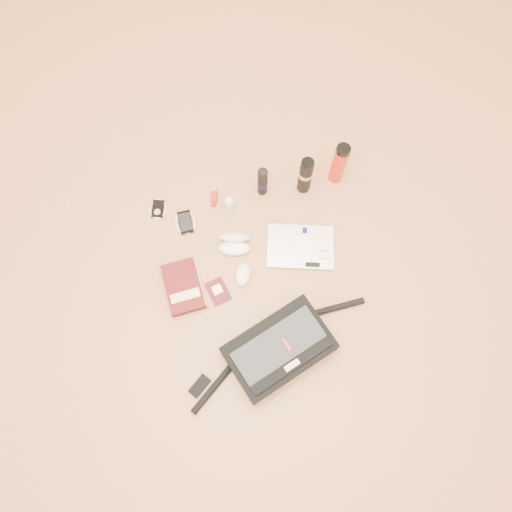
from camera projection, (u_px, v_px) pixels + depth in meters
name	position (u px, v px, depth m)	size (l,w,h in m)	color
ground	(264.00, 287.00, 2.17)	(4.00, 4.00, 0.00)	#A76E45
messenger_bag	(279.00, 349.00, 2.02)	(0.82, 0.37, 0.12)	black
laptop	(301.00, 247.00, 2.22)	(0.34, 0.29, 0.03)	#ABABAD
book	(184.00, 287.00, 2.14)	(0.15, 0.23, 0.04)	#4C0D0F
passport	(218.00, 291.00, 2.16)	(0.10, 0.13, 0.01)	#460A15
mouse	(243.00, 275.00, 2.17)	(0.10, 0.12, 0.03)	white
sunglasses_case	(234.00, 243.00, 2.20)	(0.17, 0.15, 0.08)	white
ipod	(158.00, 209.00, 2.28)	(0.10, 0.10, 0.01)	black
phone	(185.00, 222.00, 2.26)	(0.09, 0.12, 0.01)	black
inhaler	(214.00, 196.00, 2.29)	(0.05, 0.10, 0.03)	#A50F11
spray_bottle	(230.00, 206.00, 2.23)	(0.04, 0.04, 0.13)	#AAD1E7
aerosol_can	(263.00, 181.00, 2.23)	(0.05, 0.05, 0.19)	black
thermos_black	(305.00, 175.00, 2.21)	(0.07, 0.07, 0.23)	black
thermos_red	(339.00, 164.00, 2.22)	(0.08, 0.08, 0.25)	red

